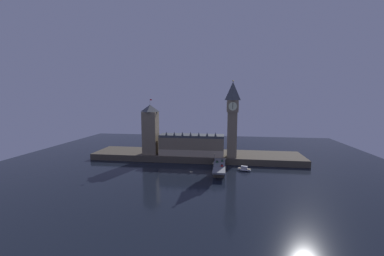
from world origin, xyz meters
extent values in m
plane|color=black|center=(0.00, 0.00, 0.00)|extent=(400.00, 400.00, 0.00)
cube|color=#4C4438|center=(0.00, 39.00, 3.20)|extent=(220.00, 42.00, 6.40)
cube|color=#7F7056|center=(-3.65, 29.95, 15.71)|extent=(65.91, 18.91, 18.63)
cube|color=tan|center=(-3.65, 20.38, 9.75)|extent=(65.91, 0.20, 6.71)
cube|color=#42474C|center=(-3.65, 29.95, 26.23)|extent=(65.91, 17.39, 2.40)
cone|color=#42474C|center=(-28.36, 21.92, 29.48)|extent=(2.40, 2.40, 4.10)
cone|color=#42474C|center=(-20.12, 21.92, 29.48)|extent=(2.40, 2.40, 4.10)
cone|color=#42474C|center=(-11.88, 21.92, 29.48)|extent=(2.40, 2.40, 4.10)
cone|color=#42474C|center=(-3.65, 21.92, 29.48)|extent=(2.40, 2.40, 4.10)
cone|color=#42474C|center=(4.59, 21.92, 29.48)|extent=(2.40, 2.40, 4.10)
cone|color=#42474C|center=(12.83, 21.92, 29.48)|extent=(2.40, 2.40, 4.10)
cone|color=#42474C|center=(21.07, 21.92, 29.48)|extent=(2.40, 2.40, 4.10)
cube|color=#7F7056|center=(37.18, 26.14, 28.77)|extent=(9.27, 9.27, 44.73)
cube|color=#7F7056|center=(37.18, 26.14, 56.96)|extent=(10.94, 10.94, 11.65)
cylinder|color=beige|center=(37.18, 20.54, 56.96)|extent=(8.07, 0.25, 8.07)
cylinder|color=beige|center=(37.18, 31.73, 56.96)|extent=(8.07, 0.25, 8.07)
cylinder|color=beige|center=(42.77, 26.14, 56.96)|extent=(0.25, 8.07, 8.07)
cylinder|color=beige|center=(31.58, 26.14, 56.96)|extent=(0.25, 8.07, 8.07)
cube|color=black|center=(37.18, 20.36, 57.56)|extent=(0.36, 0.10, 6.05)
pyramid|color=#42474C|center=(37.18, 26.14, 71.61)|extent=(10.94, 10.94, 17.65)
sphere|color=gold|center=(37.18, 26.14, 81.24)|extent=(1.60, 1.60, 1.60)
cube|color=#7F7056|center=(-47.07, 28.74, 28.56)|extent=(14.48, 14.48, 44.33)
pyramid|color=#42474C|center=(-47.07, 28.74, 54.36)|extent=(14.77, 14.77, 7.27)
cylinder|color=#99999E|center=(-47.07, 28.74, 61.00)|extent=(0.24, 0.24, 6.00)
cube|color=red|center=(-45.97, 28.74, 63.10)|extent=(2.00, 0.08, 1.20)
cube|color=slate|center=(25.74, -5.00, 5.86)|extent=(10.36, 46.00, 1.40)
cube|color=#4C4438|center=(25.74, -18.80, 2.58)|extent=(8.80, 3.20, 5.16)
cube|color=#4C4438|center=(25.74, -9.60, 2.58)|extent=(8.80, 3.20, 5.16)
cube|color=#4C4438|center=(25.74, -0.40, 2.58)|extent=(8.80, 3.20, 5.16)
cube|color=#4C4438|center=(25.74, 8.80, 2.58)|extent=(8.80, 3.20, 5.16)
cube|color=#235633|center=(23.47, 3.46, 7.08)|extent=(1.94, 3.86, 0.69)
cube|color=black|center=(23.47, 3.46, 7.65)|extent=(1.59, 1.74, 0.45)
cylinder|color=black|center=(22.55, 4.65, 6.88)|extent=(0.22, 0.64, 0.64)
cylinder|color=black|center=(24.39, 4.65, 6.88)|extent=(0.22, 0.64, 0.64)
cylinder|color=black|center=(22.55, 2.26, 6.88)|extent=(0.22, 0.64, 0.64)
cylinder|color=black|center=(24.39, 2.26, 6.88)|extent=(0.22, 0.64, 0.64)
cube|color=red|center=(28.02, -8.98, 7.20)|extent=(1.72, 4.18, 0.94)
cube|color=black|center=(28.02, -8.98, 7.90)|extent=(1.41, 1.88, 0.45)
cylinder|color=black|center=(28.84, -10.28, 6.88)|extent=(0.22, 0.64, 0.64)
cylinder|color=black|center=(27.21, -10.28, 6.88)|extent=(0.22, 0.64, 0.64)
cylinder|color=black|center=(28.84, -7.69, 6.88)|extent=(0.22, 0.64, 0.64)
cylinder|color=black|center=(27.21, -7.69, 6.88)|extent=(0.22, 0.64, 0.64)
cube|color=#235633|center=(28.02, 7.43, 7.12)|extent=(1.73, 4.15, 0.77)
cube|color=black|center=(28.02, 7.43, 7.73)|extent=(1.42, 1.87, 0.45)
cylinder|color=black|center=(28.85, 6.14, 6.88)|extent=(0.22, 0.64, 0.64)
cylinder|color=black|center=(27.20, 6.14, 6.88)|extent=(0.22, 0.64, 0.64)
cylinder|color=black|center=(28.85, 8.72, 6.88)|extent=(0.22, 0.64, 0.64)
cylinder|color=black|center=(27.20, 8.72, 6.88)|extent=(0.22, 0.64, 0.64)
cylinder|color=black|center=(21.19, -13.48, 6.94)|extent=(0.28, 0.28, 0.76)
cylinder|color=navy|center=(21.19, -13.48, 7.64)|extent=(0.38, 0.38, 0.64)
sphere|color=tan|center=(21.19, -13.48, 8.06)|extent=(0.21, 0.21, 0.21)
cylinder|color=black|center=(21.19, 7.79, 6.96)|extent=(0.28, 0.28, 0.81)
cylinder|color=#47384C|center=(21.19, 7.79, 7.71)|extent=(0.38, 0.38, 0.68)
sphere|color=tan|center=(21.19, 7.79, 8.16)|extent=(0.22, 0.22, 0.22)
cylinder|color=#2D3333|center=(20.79, -19.72, 6.81)|extent=(0.56, 0.56, 0.50)
cylinder|color=#2D3333|center=(20.79, -19.72, 9.33)|extent=(0.18, 0.18, 4.55)
sphere|color=#F9E5A3|center=(20.79, -19.72, 12.16)|extent=(0.60, 0.60, 0.60)
sphere|color=#F9E5A3|center=(20.34, -19.72, 11.81)|extent=(0.44, 0.44, 0.44)
sphere|color=#F9E5A3|center=(21.24, -19.72, 11.81)|extent=(0.44, 0.44, 0.44)
cylinder|color=#2D3333|center=(30.70, -5.00, 6.81)|extent=(0.56, 0.56, 0.50)
cylinder|color=#2D3333|center=(30.70, -5.00, 9.34)|extent=(0.18, 0.18, 4.56)
sphere|color=#F9E5A3|center=(30.70, -5.00, 12.17)|extent=(0.60, 0.60, 0.60)
sphere|color=#F9E5A3|center=(30.25, -5.00, 11.82)|extent=(0.44, 0.44, 0.44)
sphere|color=#F9E5A3|center=(31.15, -5.00, 11.82)|extent=(0.44, 0.44, 0.44)
cylinder|color=#2D3333|center=(20.79, 9.72, 6.81)|extent=(0.56, 0.56, 0.50)
cylinder|color=#2D3333|center=(20.79, 9.72, 9.82)|extent=(0.18, 0.18, 5.53)
sphere|color=#F9E5A3|center=(20.79, 9.72, 13.14)|extent=(0.60, 0.60, 0.60)
sphere|color=#F9E5A3|center=(20.34, 9.72, 12.79)|extent=(0.44, 0.44, 0.44)
sphere|color=#F9E5A3|center=(21.24, 9.72, 12.79)|extent=(0.44, 0.44, 0.44)
ellipsoid|color=white|center=(47.82, 1.41, 1.11)|extent=(12.75, 6.85, 2.22)
cube|color=tan|center=(47.82, 1.41, 2.12)|extent=(11.14, 5.76, 0.24)
cube|color=silver|center=(47.82, 1.41, 3.35)|extent=(5.91, 3.66, 2.22)
camera|label=1|loc=(29.32, -206.98, 64.01)|focal=22.00mm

